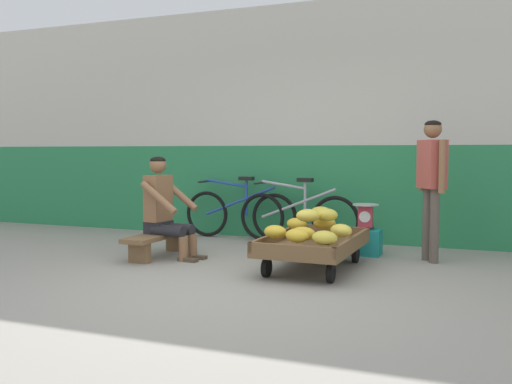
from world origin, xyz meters
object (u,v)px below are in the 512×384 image
banana_cart (314,246)px  customer_adult (432,174)px  bicycle_near_left (239,213)px  bicycle_far_left (297,216)px  weighing_scale (366,216)px  plastic_crate (365,242)px  vendor_seated (165,207)px  low_bench (159,239)px

banana_cart → customer_adult: 1.55m
bicycle_near_left → bicycle_far_left: bearing=-5.5°
banana_cart → bicycle_far_left: size_ratio=0.88×
weighing_scale → customer_adult: size_ratio=0.20×
plastic_crate → bicycle_far_left: (-0.98, 0.52, 0.20)m
plastic_crate → bicycle_near_left: (-1.84, 0.60, 0.20)m
bicycle_far_left → customer_adult: (1.71, -0.65, 0.60)m
banana_cart → bicycle_near_left: size_ratio=0.88×
bicycle_far_left → vendor_seated: bearing=-126.5°
bicycle_far_left → customer_adult: customer_adult is taller
low_bench → vendor_seated: vendor_seated is taller
bicycle_near_left → customer_adult: bearing=-16.0°
vendor_seated → plastic_crate: vendor_seated is taller
vendor_seated → customer_adult: bearing=16.6°
plastic_crate → bicycle_near_left: 1.94m
bicycle_near_left → weighing_scale: bearing=-18.1°
bicycle_far_left → customer_adult: bearing=-20.8°
plastic_crate → weighing_scale: weighing_scale is taller
low_bench → bicycle_far_left: size_ratio=0.67×
banana_cart → low_bench: size_ratio=1.32×
low_bench → vendor_seated: size_ratio=0.97×
bicycle_near_left → customer_adult: size_ratio=1.09×
plastic_crate → weighing_scale: size_ratio=1.20×
plastic_crate → customer_adult: (0.73, -0.14, 0.80)m
customer_adult → plastic_crate: bearing=169.4°
banana_cart → weighing_scale: bearing=71.3°
weighing_scale → customer_adult: bearing=-10.5°
vendor_seated → plastic_crate: size_ratio=3.17×
weighing_scale → plastic_crate: bearing=90.0°
banana_cart → low_bench: 1.83m
banana_cart → customer_adult: size_ratio=0.95×
vendor_seated → customer_adult: (2.81, 0.84, 0.38)m
low_bench → weighing_scale: 2.39m
weighing_scale → bicycle_far_left: (-0.98, 0.52, -0.10)m
low_bench → banana_cart: bearing=-1.1°
banana_cart → weighing_scale: weighing_scale is taller
low_bench → customer_adult: 3.11m
weighing_scale → bicycle_near_left: (-1.84, 0.60, -0.10)m
banana_cart → weighing_scale: 1.08m
customer_adult → vendor_seated: bearing=-163.4°
banana_cart → vendor_seated: vendor_seated is taller
plastic_crate → weighing_scale: (-0.00, -0.00, 0.30)m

